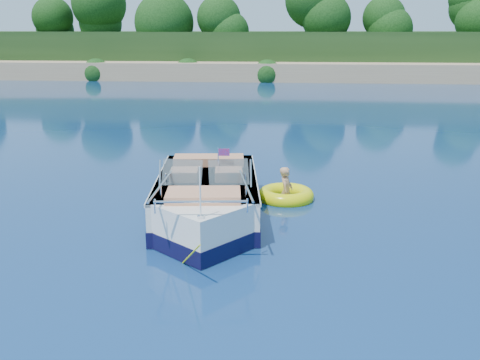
{
  "coord_description": "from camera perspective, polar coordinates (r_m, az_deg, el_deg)",
  "views": [
    {
      "loc": [
        1.69,
        -10.21,
        4.13
      ],
      "look_at": [
        0.6,
        1.42,
        0.85
      ],
      "focal_mm": 40.0,
      "sensor_mm": 36.0,
      "label": 1
    }
  ],
  "objects": [
    {
      "name": "boy",
      "position": [
        13.55,
        4.93,
        -2.12
      ],
      "size": [
        0.41,
        0.75,
        1.4
      ],
      "primitive_type": "imported",
      "rotation": [
        0.0,
        -0.17,
        1.44
      ],
      "color": "tan",
      "rests_on": "ground"
    },
    {
      "name": "treeline",
      "position": [
        51.27,
        3.68,
        17.23
      ],
      "size": [
        150.0,
        7.12,
        8.19
      ],
      "color": "black",
      "rests_on": "ground"
    },
    {
      "name": "shoreline",
      "position": [
        74.07,
        4.16,
        13.2
      ],
      "size": [
        170.0,
        59.0,
        6.0
      ],
      "color": "tan",
      "rests_on": "ground"
    },
    {
      "name": "motorboat",
      "position": [
        11.99,
        -3.57,
        -2.44
      ],
      "size": [
        2.7,
        6.29,
        2.1
      ],
      "rotation": [
        0.0,
        0.0,
        0.11
      ],
      "color": "white",
      "rests_on": "ground"
    },
    {
      "name": "ground",
      "position": [
        11.14,
        -3.78,
        -6.1
      ],
      "size": [
        160.0,
        160.0,
        0.0
      ],
      "primitive_type": "plane",
      "color": "#0A2146",
      "rests_on": "ground"
    },
    {
      "name": "tow_tube",
      "position": [
        13.58,
        4.9,
        -1.64
      ],
      "size": [
        1.57,
        1.57,
        0.38
      ],
      "rotation": [
        0.0,
        0.0,
        0.11
      ],
      "color": "#E8E909",
      "rests_on": "ground"
    }
  ]
}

